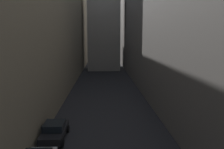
# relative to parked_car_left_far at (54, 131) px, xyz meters

# --- Properties ---
(ground_plane) EXTENTS (264.00, 264.00, 0.00)m
(ground_plane) POSITION_rel_parked_car_left_far_xyz_m (4.40, 22.67, -0.76)
(ground_plane) COLOR #232326
(building_block_left) EXTENTS (12.06, 108.00, 20.77)m
(building_block_left) POSITION_rel_parked_car_left_far_xyz_m (-7.13, 24.67, 9.62)
(building_block_left) COLOR gray
(building_block_left) RESTS_ON ground
(building_block_right) EXTENTS (15.20, 108.00, 23.31)m
(building_block_right) POSITION_rel_parked_car_left_far_xyz_m (17.50, 24.67, 10.89)
(building_block_right) COLOR slate
(building_block_right) RESTS_ON ground
(parked_car_left_far) EXTENTS (1.95, 4.37, 1.48)m
(parked_car_left_far) POSITION_rel_parked_car_left_far_xyz_m (0.00, 0.00, 0.00)
(parked_car_left_far) COLOR black
(parked_car_left_far) RESTS_ON ground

